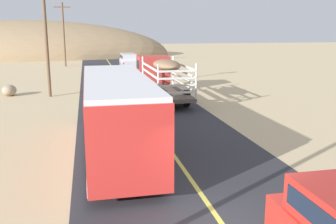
% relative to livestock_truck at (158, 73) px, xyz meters
% --- Properties ---
extents(livestock_truck, '(2.53, 9.70, 3.02)m').
position_rel_livestock_truck_xyz_m(livestock_truck, '(0.00, 0.00, 0.00)').
color(livestock_truck, '#B2332D').
rests_on(livestock_truck, road_surface).
extents(bus, '(2.54, 10.00, 3.21)m').
position_rel_livestock_truck_xyz_m(bus, '(-4.25, -13.39, -0.04)').
color(bus, red).
rests_on(bus, road_surface).
extents(car_far, '(1.90, 4.62, 1.93)m').
position_rel_livestock_truck_xyz_m(car_far, '(-0.05, 20.59, -0.70)').
color(car_far, silver).
rests_on(car_far, road_surface).
extents(power_pole_mid, '(2.20, 0.24, 8.36)m').
position_rel_livestock_truck_xyz_m(power_pole_mid, '(-8.22, 1.31, 2.68)').
color(power_pole_mid, brown).
rests_on(power_pole_mid, ground).
extents(power_pole_far, '(2.20, 0.24, 8.53)m').
position_rel_livestock_truck_xyz_m(power_pole_far, '(-8.22, 25.43, 2.77)').
color(power_pole_far, brown).
rests_on(power_pole_far, ground).
extents(boulder_near_shoulder, '(1.07, 1.32, 0.86)m').
position_rel_livestock_truck_xyz_m(boulder_near_shoulder, '(-11.33, 2.28, -1.36)').
color(boulder_near_shoulder, gray).
rests_on(boulder_near_shoulder, ground).
extents(distant_hill, '(53.37, 22.96, 13.30)m').
position_rel_livestock_truck_xyz_m(distant_hill, '(-16.11, 45.59, -1.79)').
color(distant_hill, '#997C5A').
rests_on(distant_hill, ground).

